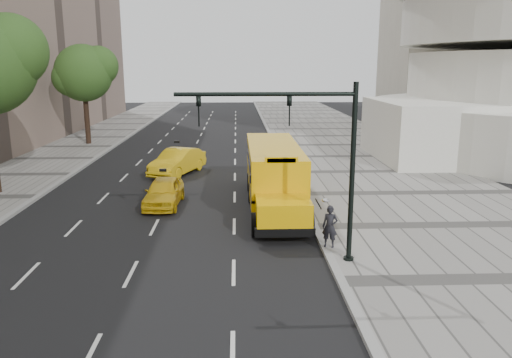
{
  "coord_description": "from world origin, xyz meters",
  "views": [
    {
      "loc": [
        2.65,
        -25.97,
        6.93
      ],
      "look_at": [
        3.5,
        -4.0,
        1.9
      ],
      "focal_mm": 35.0,
      "sensor_mm": 36.0,
      "label": 1
    }
  ],
  "objects_px": {
    "tree_c": "(85,72)",
    "traffic_signal": "(312,151)",
    "taxi_near": "(164,192)",
    "taxi_far": "(178,162)",
    "pedestrian": "(330,227)",
    "school_bus": "(274,170)"
  },
  "relations": [
    {
      "from": "tree_c",
      "to": "school_bus",
      "type": "bearing_deg",
      "value": -53.03
    },
    {
      "from": "taxi_near",
      "to": "taxi_far",
      "type": "bearing_deg",
      "value": 93.56
    },
    {
      "from": "taxi_near",
      "to": "traffic_signal",
      "type": "relative_size",
      "value": 0.65
    },
    {
      "from": "school_bus",
      "to": "taxi_far",
      "type": "bearing_deg",
      "value": 127.84
    },
    {
      "from": "pedestrian",
      "to": "taxi_far",
      "type": "bearing_deg",
      "value": 139.63
    },
    {
      "from": "tree_c",
      "to": "taxi_far",
      "type": "relative_size",
      "value": 1.75
    },
    {
      "from": "taxi_near",
      "to": "traffic_signal",
      "type": "height_order",
      "value": "traffic_signal"
    },
    {
      "from": "taxi_far",
      "to": "school_bus",
      "type": "bearing_deg",
      "value": -30.29
    },
    {
      "from": "tree_c",
      "to": "pedestrian",
      "type": "distance_m",
      "value": 31.67
    },
    {
      "from": "pedestrian",
      "to": "traffic_signal",
      "type": "xyz_separation_m",
      "value": [
        -0.96,
        -1.32,
        3.13
      ]
    },
    {
      "from": "school_bus",
      "to": "taxi_near",
      "type": "bearing_deg",
      "value": -178.74
    },
    {
      "from": "taxi_near",
      "to": "taxi_far",
      "type": "relative_size",
      "value": 0.83
    },
    {
      "from": "taxi_far",
      "to": "pedestrian",
      "type": "distance_m",
      "value": 15.82
    },
    {
      "from": "taxi_near",
      "to": "pedestrian",
      "type": "distance_m",
      "value": 9.72
    },
    {
      "from": "tree_c",
      "to": "pedestrian",
      "type": "xyz_separation_m",
      "value": [
        16.56,
        -26.46,
        -5.35
      ]
    },
    {
      "from": "tree_c",
      "to": "taxi_near",
      "type": "relative_size",
      "value": 2.1
    },
    {
      "from": "tree_c",
      "to": "traffic_signal",
      "type": "distance_m",
      "value": 31.94
    },
    {
      "from": "school_bus",
      "to": "taxi_near",
      "type": "distance_m",
      "value": 5.65
    },
    {
      "from": "taxi_near",
      "to": "pedestrian",
      "type": "relative_size",
      "value": 2.57
    },
    {
      "from": "taxi_near",
      "to": "taxi_far",
      "type": "distance_m",
      "value": 7.47
    },
    {
      "from": "school_bus",
      "to": "taxi_far",
      "type": "relative_size",
      "value": 2.32
    },
    {
      "from": "pedestrian",
      "to": "school_bus",
      "type": "bearing_deg",
      "value": 125.83
    }
  ]
}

